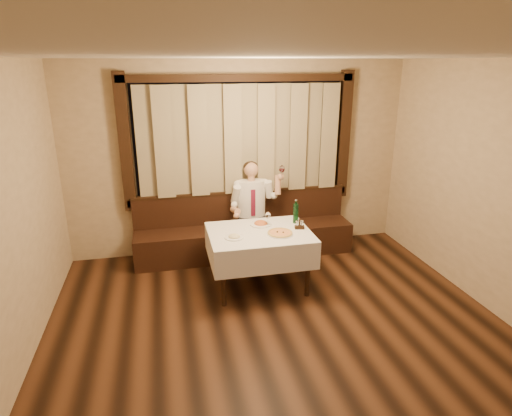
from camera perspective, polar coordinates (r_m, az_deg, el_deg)
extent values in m
cube|color=black|center=(4.31, 5.94, -21.11)|extent=(5.00, 6.00, 0.01)
cube|color=silver|center=(3.31, 7.67, 19.49)|extent=(5.00, 6.00, 0.01)
cube|color=tan|center=(6.36, -2.19, 6.56)|extent=(5.00, 0.01, 2.80)
cube|color=black|center=(6.28, -2.19, 9.19)|extent=(3.00, 0.02, 1.60)
cube|color=orange|center=(6.24, -8.50, 6.13)|extent=(0.50, 0.01, 0.40)
cube|color=black|center=(6.44, -2.03, 1.66)|extent=(3.30, 0.12, 0.10)
cube|color=black|center=(6.16, -2.22, 16.95)|extent=(3.30, 0.12, 0.10)
cube|color=black|center=(6.16, -17.07, 8.19)|extent=(0.16, 0.12, 1.90)
cube|color=black|center=(6.72, 11.61, 9.46)|extent=(0.16, 0.12, 1.90)
cube|color=#847555|center=(6.18, -2.01, 9.04)|extent=(2.90, 0.08, 1.55)
cube|color=black|center=(6.42, -1.53, -4.35)|extent=(3.20, 0.60, 0.45)
cube|color=black|center=(6.48, -1.98, 0.13)|extent=(3.20, 0.12, 0.45)
cube|color=black|center=(6.40, -2.00, 2.21)|extent=(3.20, 0.14, 0.04)
cylinder|color=black|center=(5.08, -4.38, -9.37)|extent=(0.06, 0.06, 0.71)
cylinder|color=black|center=(5.31, 6.91, -8.16)|extent=(0.06, 0.06, 0.71)
cylinder|color=black|center=(5.74, -5.47, -5.93)|extent=(0.06, 0.06, 0.71)
cylinder|color=black|center=(5.94, 4.56, -5.02)|extent=(0.06, 0.06, 0.71)
cube|color=black|center=(5.34, 0.47, -3.42)|extent=(1.20, 0.90, 0.04)
cube|color=silver|center=(5.33, 0.47, -3.19)|extent=(1.26, 0.96, 0.01)
cube|color=silver|center=(4.97, 1.73, -7.09)|extent=(1.26, 0.01, 0.35)
cube|color=silver|center=(5.83, -0.60, -3.06)|extent=(1.26, 0.01, 0.35)
cube|color=silver|center=(5.30, -6.21, -5.49)|extent=(0.01, 0.96, 0.35)
cube|color=silver|center=(5.56, 6.82, -4.31)|extent=(0.01, 0.96, 0.35)
cylinder|color=white|center=(5.26, 3.22, -3.43)|extent=(0.33, 0.33, 0.01)
cylinder|color=#D0471F|center=(5.25, 3.22, -3.34)|extent=(0.30, 0.30, 0.01)
torus|color=tan|center=(5.25, 3.22, -3.30)|extent=(0.31, 0.31, 0.02)
sphere|color=black|center=(5.26, 2.87, -3.19)|extent=(0.02, 0.02, 0.02)
sphere|color=black|center=(5.25, 3.65, -3.24)|extent=(0.02, 0.02, 0.02)
cylinder|color=white|center=(5.54, 0.64, -2.17)|extent=(0.28, 0.28, 0.02)
ellipsoid|color=#B5541C|center=(5.53, 0.65, -1.70)|extent=(0.18, 0.18, 0.08)
cylinder|color=white|center=(5.15, -2.93, -3.92)|extent=(0.23, 0.23, 0.01)
ellipsoid|color=beige|center=(5.13, -2.94, -3.51)|extent=(0.14, 0.14, 0.06)
cylinder|color=#0E431C|center=(5.59, 5.32, -0.74)|extent=(0.07, 0.07, 0.26)
cylinder|color=#0E431C|center=(5.54, 5.36, 0.71)|extent=(0.03, 0.03, 0.06)
cylinder|color=silver|center=(5.53, 5.37, 1.05)|extent=(0.03, 0.03, 0.01)
cylinder|color=white|center=(5.50, 1.58, -2.39)|extent=(0.06, 0.06, 0.01)
cylinder|color=white|center=(5.49, 1.58, -1.89)|extent=(0.01, 0.01, 0.10)
ellipsoid|color=white|center=(5.45, 1.59, -0.98)|extent=(0.07, 0.07, 0.08)
cube|color=black|center=(5.44, 5.82, -2.57)|extent=(0.13, 0.08, 0.04)
cube|color=black|center=(5.42, 5.84, -1.94)|extent=(0.03, 0.06, 0.09)
cylinder|color=white|center=(5.42, 5.47, -2.14)|extent=(0.03, 0.03, 0.07)
cylinder|color=silver|center=(5.40, 5.48, -1.74)|extent=(0.03, 0.03, 0.01)
cylinder|color=white|center=(5.43, 6.20, -2.13)|extent=(0.03, 0.03, 0.07)
cylinder|color=silver|center=(5.41, 6.21, -1.73)|extent=(0.03, 0.03, 0.01)
cube|color=black|center=(6.22, -0.34, -2.11)|extent=(0.39, 0.44, 0.16)
cube|color=black|center=(6.12, -0.90, -5.56)|extent=(0.11, 0.12, 0.45)
cube|color=black|center=(6.16, 1.08, -5.37)|extent=(0.11, 0.12, 0.45)
ellipsoid|color=white|center=(6.24, -0.64, 1.32)|extent=(0.41, 0.26, 0.53)
cube|color=maroon|center=(6.12, -0.38, 0.69)|extent=(0.06, 0.01, 0.39)
cylinder|color=tan|center=(6.15, -0.65, 4.03)|extent=(0.10, 0.10, 0.08)
sphere|color=tan|center=(6.12, -0.65, 5.18)|extent=(0.21, 0.21, 0.21)
ellipsoid|color=black|center=(6.14, -0.71, 5.52)|extent=(0.21, 0.21, 0.16)
sphere|color=white|center=(6.14, -2.45, 3.12)|extent=(0.13, 0.13, 0.13)
sphere|color=white|center=(6.22, 1.13, 3.34)|extent=(0.13, 0.13, 0.13)
sphere|color=tan|center=(5.85, -2.64, -1.05)|extent=(0.08, 0.08, 0.08)
sphere|color=tan|center=(6.08, 3.32, 4.19)|extent=(0.09, 0.09, 0.09)
cylinder|color=white|center=(6.04, 3.40, 4.48)|extent=(0.01, 0.01, 0.11)
ellipsoid|color=white|center=(6.02, 3.42, 5.25)|extent=(0.08, 0.08, 0.10)
ellipsoid|color=#4C070F|center=(6.03, 3.42, 5.07)|extent=(0.06, 0.06, 0.06)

